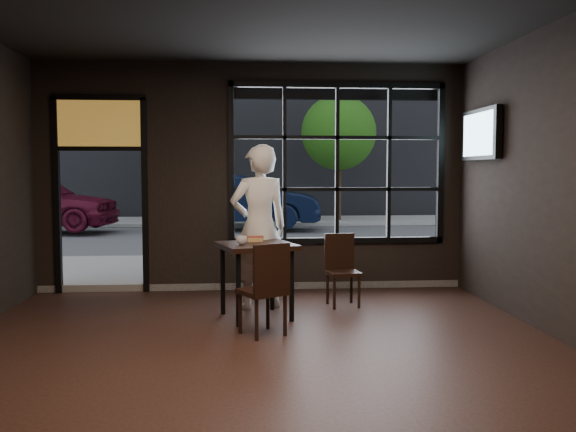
{
  "coord_description": "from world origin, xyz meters",
  "views": [
    {
      "loc": [
        -0.16,
        -5.11,
        1.69
      ],
      "look_at": [
        0.4,
        2.2,
        1.15
      ],
      "focal_mm": 38.0,
      "sensor_mm": 36.0,
      "label": 1
    }
  ],
  "objects": [
    {
      "name": "street_asphalt",
      "position": [
        0.0,
        24.0,
        -0.02
      ],
      "size": [
        60.0,
        41.0,
        0.04
      ],
      "primitive_type": "cube",
      "color": "#545456",
      "rests_on": "ground"
    },
    {
      "name": "maroon_car",
      "position": [
        -5.82,
        11.93,
        0.87
      ],
      "size": [
        4.71,
        2.34,
        1.54
      ],
      "primitive_type": "imported",
      "rotation": [
        0.0,
        0.0,
        1.45
      ],
      "color": "#590D23",
      "rests_on": "street_asphalt"
    },
    {
      "name": "cafe_table",
      "position": [
        0.01,
        1.84,
        0.43
      ],
      "size": [
        1.01,
        1.01,
        0.87
      ],
      "primitive_type": "cube",
      "rotation": [
        0.0,
        0.0,
        0.3
      ],
      "color": "black",
      "rests_on": "floor"
    },
    {
      "name": "hotdog",
      "position": [
        -0.01,
        1.99,
        0.89
      ],
      "size": [
        0.21,
        0.1,
        0.06
      ],
      "primitive_type": null,
      "rotation": [
        0.0,
        0.0,
        0.1
      ],
      "color": "tan",
      "rests_on": "cafe_table"
    },
    {
      "name": "stained_transom",
      "position": [
        -2.1,
        3.5,
        2.35
      ],
      "size": [
        1.2,
        0.06,
        0.7
      ],
      "primitive_type": "cube",
      "color": "orange",
      "rests_on": "ground"
    },
    {
      "name": "building_across",
      "position": [
        0.0,
        23.0,
        7.5
      ],
      "size": [
        28.0,
        12.0,
        15.0
      ],
      "primitive_type": "cube",
      "color": "#5B5956",
      "rests_on": "ground"
    },
    {
      "name": "chair_window",
      "position": [
        1.11,
        2.36,
        0.45
      ],
      "size": [
        0.44,
        0.44,
        0.9
      ],
      "primitive_type": "cube",
      "rotation": [
        0.0,
        0.0,
        0.13
      ],
      "color": "black",
      "rests_on": "floor"
    },
    {
      "name": "chair_near",
      "position": [
        0.05,
        1.1,
        0.48
      ],
      "size": [
        0.57,
        0.57,
        0.97
      ],
      "primitive_type": "cube",
      "rotation": [
        0.0,
        0.0,
        3.65
      ],
      "color": "black",
      "rests_on": "floor"
    },
    {
      "name": "man",
      "position": [
        0.05,
        2.38,
        1.01
      ],
      "size": [
        0.84,
        0.68,
        2.01
      ],
      "primitive_type": "imported",
      "rotation": [
        0.0,
        0.0,
        3.44
      ],
      "color": "white",
      "rests_on": "floor"
    },
    {
      "name": "window_frame",
      "position": [
        1.2,
        3.5,
        1.8
      ],
      "size": [
        3.06,
        0.12,
        2.28
      ],
      "primitive_type": "cube",
      "color": "black",
      "rests_on": "ground"
    },
    {
      "name": "tv",
      "position": [
        2.93,
        2.59,
        2.16
      ],
      "size": [
        0.13,
        1.12,
        0.65
      ],
      "primitive_type": "cube",
      "color": "black",
      "rests_on": "wall_right"
    },
    {
      "name": "tree_right",
      "position": [
        3.0,
        14.61,
        2.93
      ],
      "size": [
        2.44,
        2.44,
        4.16
      ],
      "color": "#332114",
      "rests_on": "street_asphalt"
    },
    {
      "name": "tree_left",
      "position": [
        -2.35,
        14.89,
        2.78
      ],
      "size": [
        2.32,
        2.32,
        3.95
      ],
      "color": "#332114",
      "rests_on": "street_asphalt"
    },
    {
      "name": "cup",
      "position": [
        -0.16,
        1.73,
        0.91
      ],
      "size": [
        0.13,
        0.13,
        0.1
      ],
      "primitive_type": "imported",
      "rotation": [
        0.0,
        0.0,
        0.06
      ],
      "color": "silver",
      "rests_on": "cafe_table"
    },
    {
      "name": "floor",
      "position": [
        0.0,
        0.0,
        -0.01
      ],
      "size": [
        6.0,
        7.0,
        0.02
      ],
      "primitive_type": "cube",
      "color": "black",
      "rests_on": "ground"
    },
    {
      "name": "navy_car",
      "position": [
        -0.12,
        12.37,
        0.84
      ],
      "size": [
        4.64,
        2.15,
        1.47
      ],
      "primitive_type": "imported",
      "rotation": [
        0.0,
        0.0,
        1.44
      ],
      "color": "black",
      "rests_on": "street_asphalt"
    }
  ]
}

